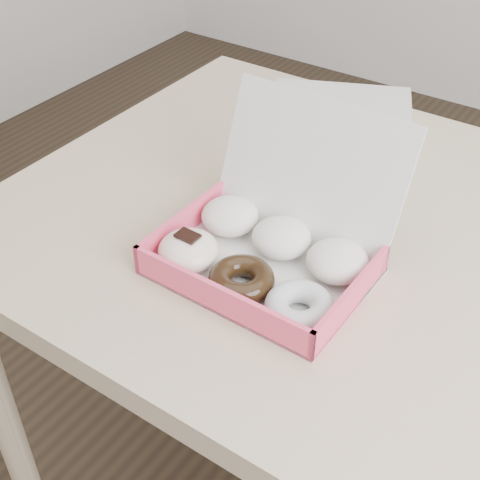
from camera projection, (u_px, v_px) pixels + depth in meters
The scene contains 3 objects.
table at pixel (398, 292), 0.97m from camera, with size 1.20×0.80×0.75m.
donut_box at pixel (267, 247), 0.88m from camera, with size 0.27×0.26×0.19m.
newspapers at pixel (340, 117), 1.19m from camera, with size 0.25×0.20×0.04m, color silver.
Camera 1 is at (0.21, -0.72, 1.33)m, focal length 50.00 mm.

